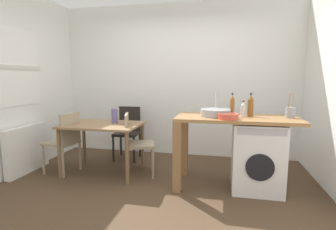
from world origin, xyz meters
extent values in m
plane|color=#4C3826|center=(0.00, 0.00, 0.00)|extent=(5.46, 5.46, 0.00)
cube|color=white|center=(0.00, 1.75, 1.35)|extent=(4.60, 0.10, 2.70)
cube|color=white|center=(-2.10, 0.30, 1.55)|extent=(0.01, 0.90, 1.10)
cube|color=beige|center=(-2.09, 0.30, 1.55)|extent=(0.02, 0.96, 0.06)
cube|color=white|center=(-2.02, 0.30, 0.35)|extent=(0.10, 0.80, 0.70)
cube|color=olive|center=(-0.89, 0.51, 0.72)|extent=(1.10, 0.76, 0.03)
cylinder|color=brown|center=(-1.39, 0.18, 0.35)|extent=(0.05, 0.05, 0.71)
cylinder|color=brown|center=(-0.39, 0.18, 0.35)|extent=(0.05, 0.05, 0.71)
cylinder|color=brown|center=(-1.39, 0.84, 0.35)|extent=(0.05, 0.05, 0.71)
cylinder|color=brown|center=(-0.39, 0.84, 0.35)|extent=(0.05, 0.05, 0.71)
cube|color=gray|center=(-1.51, 0.41, 0.45)|extent=(0.46, 0.46, 0.04)
cube|color=gray|center=(-1.34, 0.38, 0.68)|extent=(0.09, 0.38, 0.45)
cylinder|color=gray|center=(-1.72, 0.26, 0.23)|extent=(0.04, 0.04, 0.45)
cylinder|color=gray|center=(-1.66, 0.61, 0.23)|extent=(0.04, 0.04, 0.45)
cylinder|color=gray|center=(-1.36, 0.20, 0.23)|extent=(0.04, 0.04, 0.45)
cylinder|color=gray|center=(-1.31, 0.56, 0.23)|extent=(0.04, 0.04, 0.45)
cube|color=gray|center=(-0.34, 0.56, 0.45)|extent=(0.50, 0.50, 0.04)
cube|color=gray|center=(-0.51, 0.50, 0.68)|extent=(0.15, 0.37, 0.45)
cylinder|color=gray|center=(-0.23, 0.79, 0.23)|extent=(0.04, 0.04, 0.45)
cylinder|color=gray|center=(-0.12, 0.44, 0.23)|extent=(0.04, 0.04, 0.45)
cylinder|color=gray|center=(-0.57, 0.67, 0.23)|extent=(0.04, 0.04, 0.45)
cylinder|color=gray|center=(-0.46, 0.33, 0.23)|extent=(0.04, 0.04, 0.45)
cube|color=black|center=(-0.79, 1.21, 0.45)|extent=(0.42, 0.42, 0.04)
cube|color=black|center=(-0.80, 1.39, 0.68)|extent=(0.38, 0.05, 0.45)
cylinder|color=black|center=(-0.61, 1.04, 0.23)|extent=(0.04, 0.04, 0.45)
cylinder|color=black|center=(-0.97, 1.02, 0.23)|extent=(0.04, 0.04, 0.45)
cylinder|color=black|center=(-0.62, 1.40, 0.23)|extent=(0.04, 0.04, 0.45)
cylinder|color=black|center=(-0.98, 1.38, 0.23)|extent=(0.04, 0.04, 0.45)
cube|color=#9E7042|center=(0.99, 0.39, 0.90)|extent=(1.50, 0.68, 0.04)
cube|color=olive|center=(0.29, 0.10, 0.44)|extent=(0.10, 0.10, 0.88)
cube|color=olive|center=(0.29, 0.68, 0.44)|extent=(0.10, 0.10, 0.88)
cube|color=white|center=(1.25, 0.39, 0.43)|extent=(0.60, 0.60, 0.86)
cylinder|color=black|center=(1.25, 0.09, 0.39)|extent=(0.32, 0.02, 0.32)
cube|color=#B2B2B7|center=(1.25, 0.09, 0.80)|extent=(0.54, 0.01, 0.08)
cylinder|color=#9EA0A5|center=(0.73, 0.39, 0.97)|extent=(0.38, 0.38, 0.09)
cylinder|color=#B2B2B7|center=(0.73, 0.57, 1.06)|extent=(0.02, 0.02, 0.28)
cylinder|color=brown|center=(0.93, 0.46, 1.03)|extent=(0.06, 0.06, 0.21)
cone|color=brown|center=(0.93, 0.46, 1.16)|extent=(0.05, 0.05, 0.06)
cylinder|color=#262626|center=(0.93, 0.46, 1.20)|extent=(0.02, 0.02, 0.02)
cylinder|color=silver|center=(1.07, 0.46, 0.99)|extent=(0.06, 0.06, 0.14)
cone|color=silver|center=(1.07, 0.46, 1.08)|extent=(0.05, 0.05, 0.04)
cylinder|color=#262626|center=(1.07, 0.46, 1.11)|extent=(0.02, 0.02, 0.02)
cylinder|color=brown|center=(1.16, 0.48, 1.03)|extent=(0.07, 0.07, 0.21)
cone|color=brown|center=(1.16, 0.48, 1.16)|extent=(0.07, 0.07, 0.06)
cylinder|color=#262626|center=(1.16, 0.48, 1.20)|extent=(0.03, 0.03, 0.02)
cylinder|color=#D84C38|center=(0.88, 0.19, 0.95)|extent=(0.24, 0.24, 0.07)
cylinder|color=maroon|center=(0.88, 0.19, 0.97)|extent=(0.19, 0.19, 0.03)
cylinder|color=gray|center=(1.62, 0.44, 0.99)|extent=(0.11, 0.11, 0.13)
cylinder|color=#99724C|center=(1.60, 0.45, 1.13)|extent=(0.01, 0.04, 0.18)
cylinder|color=#99724C|center=(1.64, 0.43, 1.13)|extent=(0.01, 0.05, 0.18)
cylinder|color=slate|center=(-0.74, 0.61, 0.85)|extent=(0.09, 0.09, 0.22)
cube|color=#B2B2B7|center=(0.94, 0.29, 0.92)|extent=(0.15, 0.06, 0.01)
cube|color=#262628|center=(0.94, 0.29, 0.92)|extent=(0.15, 0.06, 0.01)
camera|label=1|loc=(0.82, -2.91, 1.40)|focal=27.63mm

